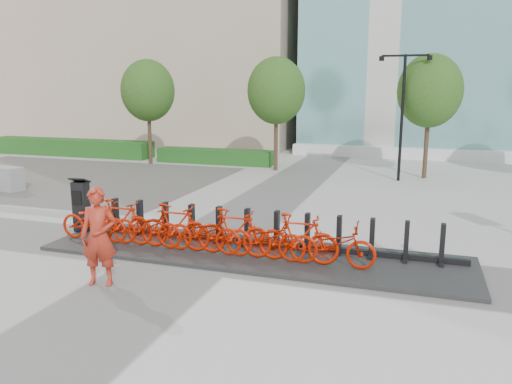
% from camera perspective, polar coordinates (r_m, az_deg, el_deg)
% --- Properties ---
extents(ground, '(120.00, 120.00, 0.00)m').
position_cam_1_polar(ground, '(11.54, -7.11, -6.97)').
color(ground, beige).
extents(gravel_patch, '(14.00, 14.00, 0.00)m').
position_cam_1_polar(gravel_patch, '(22.69, -22.64, 1.48)').
color(gravel_patch, '#44423D').
rests_on(gravel_patch, ground).
extents(hedge_a, '(10.00, 1.40, 0.90)m').
position_cam_1_polar(hedge_a, '(30.12, -20.48, 4.81)').
color(hedge_a, '#114210').
rests_on(hedge_a, ground).
extents(hedge_b, '(6.00, 1.20, 0.70)m').
position_cam_1_polar(hedge_b, '(25.25, -4.66, 4.09)').
color(hedge_b, '#114210').
rests_on(hedge_b, ground).
extents(tree_0, '(2.60, 2.60, 5.10)m').
position_cam_1_polar(tree_0, '(25.30, -12.26, 11.24)').
color(tree_0, brown).
rests_on(tree_0, ground).
extents(tree_1, '(2.60, 2.60, 5.10)m').
position_cam_1_polar(tree_1, '(22.73, 2.33, 11.47)').
color(tree_1, brown).
rests_on(tree_1, ground).
extents(tree_2, '(2.60, 2.60, 5.10)m').
position_cam_1_polar(tree_2, '(21.86, 19.25, 10.83)').
color(tree_2, brown).
rests_on(tree_2, ground).
extents(streetlamp, '(2.00, 0.20, 5.00)m').
position_cam_1_polar(streetlamp, '(20.88, 16.42, 9.74)').
color(streetlamp, black).
rests_on(streetlamp, ground).
extents(dock_pad, '(9.60, 2.40, 0.08)m').
position_cam_1_polar(dock_pad, '(11.32, -0.46, -7.03)').
color(dock_pad, '#282828').
rests_on(dock_pad, ground).
extents(dock_rail_posts, '(8.02, 0.50, 0.85)m').
position_cam_1_polar(dock_rail_posts, '(11.60, 0.57, -4.17)').
color(dock_rail_posts, black).
rests_on(dock_rail_posts, dock_pad).
extents(bike_0, '(1.80, 0.63, 0.95)m').
position_cam_1_polar(bike_0, '(12.64, -18.02, -3.19)').
color(bike_0, '#A51400').
rests_on(bike_0, dock_pad).
extents(bike_1, '(1.75, 0.49, 1.05)m').
position_cam_1_polar(bike_1, '(12.22, -15.30, -3.28)').
color(bike_1, '#A51400').
rests_on(bike_1, dock_pad).
extents(bike_2, '(1.80, 0.63, 0.95)m').
position_cam_1_polar(bike_2, '(11.86, -12.37, -3.85)').
color(bike_2, '#A51400').
rests_on(bike_2, dock_pad).
extents(bike_3, '(1.75, 0.49, 1.05)m').
position_cam_1_polar(bike_3, '(11.51, -9.28, -3.94)').
color(bike_3, '#A51400').
rests_on(bike_3, dock_pad).
extents(bike_4, '(1.80, 0.63, 0.95)m').
position_cam_1_polar(bike_4, '(11.22, -6.00, -4.53)').
color(bike_4, '#A51400').
rests_on(bike_4, dock_pad).
extents(bike_5, '(1.75, 0.49, 1.05)m').
position_cam_1_polar(bike_5, '(10.94, -2.55, -4.62)').
color(bike_5, '#A51400').
rests_on(bike_5, dock_pad).
extents(bike_6, '(1.80, 0.63, 0.95)m').
position_cam_1_polar(bike_6, '(10.73, 1.07, -5.23)').
color(bike_6, '#A51400').
rests_on(bike_6, dock_pad).
extents(bike_7, '(1.75, 0.49, 1.05)m').
position_cam_1_polar(bike_7, '(10.53, 4.83, -5.30)').
color(bike_7, '#A51400').
rests_on(bike_7, dock_pad).
extents(bike_8, '(1.80, 0.63, 0.95)m').
position_cam_1_polar(bike_8, '(10.41, 8.70, -5.89)').
color(bike_8, '#A51400').
rests_on(bike_8, dock_pad).
extents(kiosk, '(0.48, 0.41, 1.41)m').
position_cam_1_polar(kiosk, '(13.54, -19.33, -1.44)').
color(kiosk, black).
rests_on(kiosk, dock_pad).
extents(worker_red, '(0.78, 0.62, 1.89)m').
position_cam_1_polar(worker_red, '(9.89, -17.53, -4.88)').
color(worker_red, '#A02819').
rests_on(worker_red, ground).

